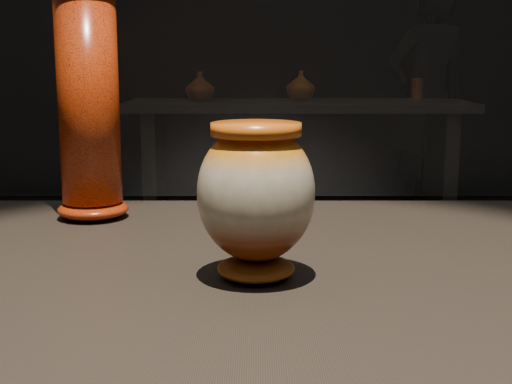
{
  "coord_description": "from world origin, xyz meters",
  "views": [
    {
      "loc": [
        -0.11,
        -0.86,
        1.16
      ],
      "look_at": [
        -0.11,
        -0.06,
        1.0
      ],
      "focal_mm": 50.0,
      "sensor_mm": 36.0,
      "label": 1
    }
  ],
  "objects_px": {
    "back_shelf": "(298,146)",
    "visitor": "(427,99)",
    "tall_vase": "(89,110)",
    "main_vase": "(256,195)"
  },
  "relations": [
    {
      "from": "main_vase",
      "to": "visitor",
      "type": "distance_m",
      "value": 4.5
    },
    {
      "from": "tall_vase",
      "to": "visitor",
      "type": "relative_size",
      "value": 0.21
    },
    {
      "from": "back_shelf",
      "to": "visitor",
      "type": "xyz_separation_m",
      "value": [
        0.98,
        0.93,
        0.22
      ]
    },
    {
      "from": "tall_vase",
      "to": "main_vase",
      "type": "bearing_deg",
      "value": -50.58
    },
    {
      "from": "main_vase",
      "to": "tall_vase",
      "type": "bearing_deg",
      "value": 129.42
    },
    {
      "from": "main_vase",
      "to": "visitor",
      "type": "bearing_deg",
      "value": 74.21
    },
    {
      "from": "back_shelf",
      "to": "tall_vase",
      "type": "bearing_deg",
      "value": -99.42
    },
    {
      "from": "back_shelf",
      "to": "visitor",
      "type": "bearing_deg",
      "value": 43.68
    },
    {
      "from": "tall_vase",
      "to": "back_shelf",
      "type": "distance_m",
      "value": 3.15
    },
    {
      "from": "tall_vase",
      "to": "back_shelf",
      "type": "bearing_deg",
      "value": 80.58
    }
  ]
}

